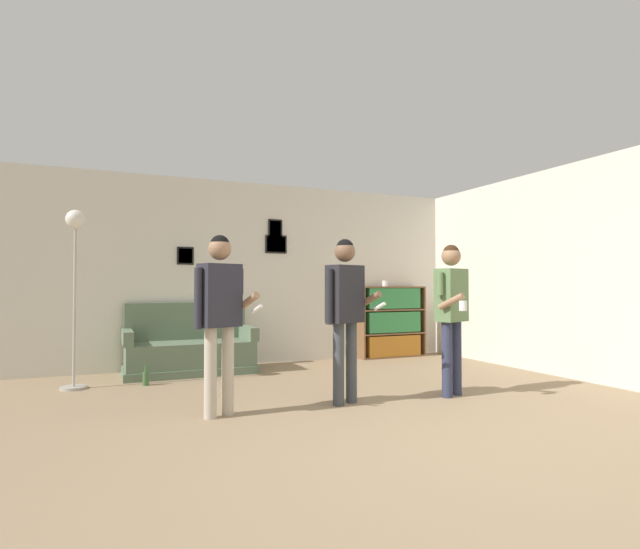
% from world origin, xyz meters
% --- Properties ---
extents(ground_plane, '(20.00, 20.00, 0.00)m').
position_xyz_m(ground_plane, '(0.00, 0.00, 0.00)').
color(ground_plane, '#937A5B').
extents(wall_back, '(8.47, 0.08, 2.70)m').
position_xyz_m(wall_back, '(-0.00, 4.47, 1.35)').
color(wall_back, silver).
rests_on(wall_back, ground_plane).
extents(wall_right, '(0.06, 6.84, 2.70)m').
position_xyz_m(wall_right, '(3.06, 2.22, 1.35)').
color(wall_right, silver).
rests_on(wall_right, ground_plane).
extents(couch, '(1.68, 0.80, 0.93)m').
position_xyz_m(couch, '(-1.26, 4.06, 0.30)').
color(couch, '#5B7056').
rests_on(couch, ground_plane).
extents(bookshelf, '(1.16, 0.30, 1.15)m').
position_xyz_m(bookshelf, '(2.00, 4.25, 0.57)').
color(bookshelf, brown).
rests_on(bookshelf, ground_plane).
extents(floor_lamp, '(0.28, 0.28, 2.02)m').
position_xyz_m(floor_lamp, '(-2.63, 3.51, 1.46)').
color(floor_lamp, '#ADA89E').
rests_on(floor_lamp, ground_plane).
extents(person_player_foreground_left, '(0.57, 0.40, 1.61)m').
position_xyz_m(person_player_foreground_left, '(-1.38, 1.67, 0.99)').
color(person_player_foreground_left, '#B7AD99').
rests_on(person_player_foreground_left, ground_plane).
extents(person_player_foreground_center, '(0.57, 0.41, 1.62)m').
position_xyz_m(person_player_foreground_center, '(-0.14, 1.64, 0.99)').
color(person_player_foreground_center, '#3D4247').
rests_on(person_player_foreground_center, ground_plane).
extents(person_watcher_holding_cup, '(0.47, 0.51, 1.60)m').
position_xyz_m(person_watcher_holding_cup, '(1.05, 1.50, 0.97)').
color(person_watcher_holding_cup, '#2D334C').
rests_on(person_watcher_holding_cup, ground_plane).
extents(bottle_on_floor, '(0.07, 0.07, 0.23)m').
position_xyz_m(bottle_on_floor, '(-1.86, 3.39, 0.09)').
color(bottle_on_floor, '#3D6638').
rests_on(bottle_on_floor, ground_plane).
extents(drinking_cup, '(0.09, 0.09, 0.10)m').
position_xyz_m(drinking_cup, '(1.89, 4.25, 1.20)').
color(drinking_cup, white).
rests_on(drinking_cup, bookshelf).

